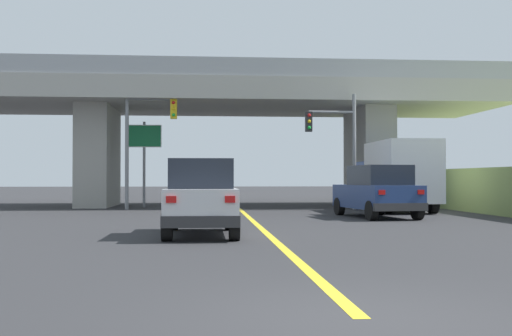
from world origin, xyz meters
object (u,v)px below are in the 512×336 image
Objects in this scene: suv_lead at (201,198)px; semi_truck_distant at (204,177)px; suv_crossing at (377,191)px; traffic_signal_nearside at (338,139)px; traffic_signal_farside at (143,131)px; box_truck at (397,175)px; highway_sign at (144,144)px.

suv_lead is 0.66× the size of semi_truck_distant.
suv_lead is 0.89× the size of suv_crossing.
traffic_signal_farside reaches higher than traffic_signal_nearside.
highway_sign is (-11.98, 4.85, 1.67)m from box_truck.
suv_crossing is (6.77, 7.05, 0.01)m from suv_lead.
traffic_signal_farside is at bearing 101.89° from suv_lead.
traffic_signal_nearside is (-0.27, 5.84, 2.42)m from suv_crossing.
semi_truck_distant is at bearing 105.51° from box_truck.
highway_sign is at bearing 100.79° from suv_lead.
highway_sign is at bearing 157.97° from box_truck.
semi_truck_distant is at bearing 90.07° from suv_lead.
box_truck is (8.90, 11.30, 0.64)m from suv_lead.
suv_lead is 14.45m from traffic_signal_farside.
semi_truck_distant is (3.03, 27.43, -1.65)m from highway_sign.
highway_sign is (-9.58, 3.26, -0.11)m from traffic_signal_nearside.
traffic_signal_farside is (-9.69, 6.83, 2.79)m from suv_crossing.
traffic_signal_farside is 0.93× the size of semi_truck_distant.
traffic_signal_nearside reaches higher than semi_truck_distant.
suv_crossing is 0.86× the size of traffic_signal_nearside.
suv_lead is at bearing -89.93° from semi_truck_distant.
box_truck is at bearing 51.77° from suv_lead.
suv_lead is 0.95× the size of highway_sign.
highway_sign is (-0.15, 2.27, -0.48)m from traffic_signal_farside.
suv_crossing is at bearing -35.17° from traffic_signal_farside.
highway_sign is (-3.08, 16.15, 2.31)m from suv_lead.
box_truck is at bearing -22.03° from highway_sign.
box_truck is 3.39m from traffic_signal_nearside.
semi_truck_distant reaches higher than suv_crossing.
box_truck is 12.29m from traffic_signal_farside.
box_truck is 0.99× the size of semi_truck_distant.
traffic_signal_nearside is 9.48m from traffic_signal_farside.
box_truck reaches higher than suv_lead.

